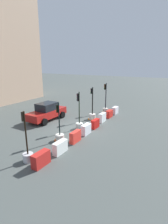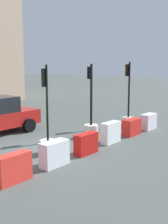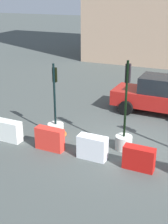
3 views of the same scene
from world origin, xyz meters
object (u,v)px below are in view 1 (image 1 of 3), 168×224
(construction_barrier_1, at_px, (60,147))
(construction_barrier_4, at_px, (95,124))
(construction_barrier_0, at_px, (41,159))
(construction_barrier_3, at_px, (86,129))
(traffic_light_4, at_px, (105,107))
(construction_barrier_5, at_px, (102,117))
(car_red_compact, at_px, (47,112))
(traffic_light_2, at_px, (79,122))
(construction_barrier_2, at_px, (75,137))
(traffic_light_0, at_px, (28,153))
(traffic_light_1, at_px, (60,136))
(construction_barrier_7, at_px, (115,110))
(construction_barrier_6, at_px, (109,114))
(traffic_light_3, at_px, (92,114))

(construction_barrier_1, bearing_deg, construction_barrier_4, -0.25)
(construction_barrier_0, xyz_separation_m, construction_barrier_3, (5.33, -0.06, 0.01))
(traffic_light_4, xyz_separation_m, construction_barrier_0, (-12.29, -1.12, -0.18))
(construction_barrier_5, bearing_deg, car_red_compact, 113.07)
(traffic_light_2, relative_size, construction_barrier_1, 2.88)
(traffic_light_4, bearing_deg, construction_barrier_3, -170.43)
(construction_barrier_2, xyz_separation_m, car_red_compact, (3.02, 5.33, 0.45))
(traffic_light_0, height_order, construction_barrier_0, traffic_light_0)
(traffic_light_1, distance_m, construction_barrier_0, 3.42)
(construction_barrier_4, relative_size, construction_barrier_7, 1.01)
(traffic_light_1, relative_size, construction_barrier_5, 2.90)
(car_red_compact, bearing_deg, traffic_light_2, -97.13)
(construction_barrier_4, height_order, construction_barrier_5, construction_barrier_5)
(traffic_light_0, bearing_deg, construction_barrier_3, -11.27)
(construction_barrier_6, bearing_deg, traffic_light_1, 171.51)
(traffic_light_1, height_order, construction_barrier_0, traffic_light_1)
(traffic_light_1, xyz_separation_m, construction_barrier_3, (2.08, -1.14, 0.03))
(traffic_light_0, height_order, construction_barrier_6, traffic_light_0)
(car_red_compact, bearing_deg, traffic_light_3, -58.20)
(construction_barrier_4, height_order, construction_barrier_7, construction_barrier_7)
(construction_barrier_4, height_order, construction_barrier_6, construction_barrier_4)
(traffic_light_3, distance_m, construction_barrier_2, 5.65)
(construction_barrier_6, xyz_separation_m, construction_barrier_7, (1.61, -0.10, 0.02))
(traffic_light_2, distance_m, construction_barrier_3, 1.40)
(traffic_light_3, xyz_separation_m, construction_barrier_0, (-9.12, -1.27, -0.13))
(construction_barrier_5, bearing_deg, construction_barrier_3, -178.66)
(traffic_light_0, relative_size, traffic_light_4, 0.91)
(construction_barrier_1, xyz_separation_m, construction_barrier_3, (3.59, 0.02, 0.01))
(traffic_light_2, distance_m, construction_barrier_7, 6.23)
(construction_barrier_5, bearing_deg, traffic_light_3, 79.05)
(construction_barrier_5, xyz_separation_m, construction_barrier_7, (3.37, -0.14, -0.05))
(construction_barrier_3, bearing_deg, traffic_light_3, 19.31)
(construction_barrier_0, distance_m, construction_barrier_5, 8.88)
(construction_barrier_0, xyz_separation_m, car_red_compact, (6.65, 5.25, 0.46))
(car_red_compact, bearing_deg, traffic_light_0, -147.61)
(traffic_light_3, bearing_deg, traffic_light_2, -176.27)
(construction_barrier_2, relative_size, construction_barrier_7, 1.06)
(traffic_light_4, distance_m, construction_barrier_5, 3.58)
(construction_barrier_4, bearing_deg, traffic_light_4, 12.93)
(traffic_light_2, bearing_deg, construction_barrier_4, -53.68)
(construction_barrier_5, xyz_separation_m, car_red_compact, (-2.23, 5.23, 0.42))
(traffic_light_0, bearing_deg, construction_barrier_1, -31.48)
(construction_barrier_5, bearing_deg, traffic_light_2, 159.06)
(traffic_light_1, relative_size, traffic_light_4, 0.86)
(traffic_light_3, xyz_separation_m, construction_barrier_2, (-5.49, -1.35, -0.12))
(traffic_light_4, bearing_deg, construction_barrier_4, -167.07)
(construction_barrier_2, height_order, car_red_compact, car_red_compact)
(car_red_compact, bearing_deg, construction_barrier_0, -141.69)
(traffic_light_4, distance_m, construction_barrier_0, 12.34)
(traffic_light_3, relative_size, construction_barrier_3, 3.21)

